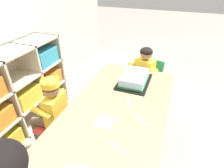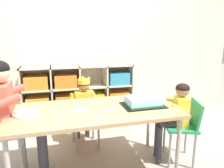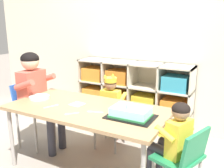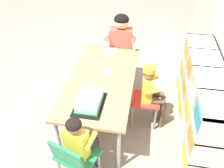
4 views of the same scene
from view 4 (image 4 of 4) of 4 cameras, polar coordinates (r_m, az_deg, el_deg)
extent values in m
plane|color=gray|center=(3.01, -2.23, -8.29)|extent=(16.00, 16.00, 0.00)
cube|color=beige|center=(2.80, 24.13, -4.06)|extent=(1.53, 0.01, 0.89)
cube|color=beige|center=(3.36, 19.39, 4.61)|extent=(0.02, 0.33, 0.89)
cube|color=beige|center=(3.05, 20.09, 0.83)|extent=(0.02, 0.33, 0.89)
cube|color=beige|center=(2.76, 20.94, -3.77)|extent=(0.02, 0.33, 0.89)
cube|color=beige|center=(2.49, 21.99, -9.42)|extent=(0.02, 0.33, 0.89)
cube|color=beige|center=(2.25, 23.34, -16.36)|extent=(0.02, 0.33, 0.89)
cube|color=beige|center=(3.04, 19.13, -9.98)|extent=(1.53, 0.33, 0.02)
cube|color=beige|center=(2.85, 20.30, -5.98)|extent=(1.53, 0.33, 0.02)
cube|color=beige|center=(2.67, 21.61, -1.41)|extent=(1.53, 0.33, 0.02)
cube|color=beige|center=(2.51, 23.10, 3.77)|extent=(1.53, 0.33, 0.02)
cube|color=yellow|center=(3.39, 18.28, -1.85)|extent=(0.29, 0.27, 0.18)
cube|color=yellow|center=(3.11, 18.86, -6.19)|extent=(0.29, 0.27, 0.18)
cube|color=yellow|center=(2.61, 20.44, -17.53)|extent=(0.29, 0.27, 0.18)
cube|color=orange|center=(3.23, 19.26, 2.15)|extent=(0.29, 0.27, 0.18)
cube|color=orange|center=(2.93, 19.98, -2.04)|extent=(0.29, 0.27, 0.18)
cube|color=yellow|center=(2.64, 20.86, -7.17)|extent=(0.29, 0.27, 0.18)
cube|color=orange|center=(2.39, 21.96, -13.44)|extent=(0.29, 0.27, 0.18)
cube|color=orange|center=(3.08, 20.35, 6.57)|extent=(0.29, 0.27, 0.18)
cube|color=orange|center=(2.76, 21.23, 2.63)|extent=(0.29, 0.27, 0.18)
cube|color=teal|center=(2.19, 23.71, -8.54)|extent=(0.29, 0.27, 0.18)
cube|color=#A37F56|center=(2.60, -2.55, 1.30)|extent=(1.49, 0.73, 0.03)
cylinder|color=#9E9993|center=(3.39, -5.04, 4.17)|extent=(0.04, 0.04, 0.60)
cylinder|color=#9E9993|center=(2.42, -13.03, -13.61)|extent=(0.04, 0.04, 0.60)
cylinder|color=#9E9993|center=(3.30, 5.22, 3.19)|extent=(0.04, 0.04, 0.60)
cylinder|color=#9E9993|center=(2.30, 1.71, -15.97)|extent=(0.04, 0.04, 0.60)
cube|color=red|center=(2.74, 8.19, -3.73)|extent=(0.33, 0.35, 0.03)
cube|color=red|center=(2.65, 5.09, -1.43)|extent=(0.29, 0.07, 0.23)
cylinder|color=gray|center=(2.79, 10.64, -8.54)|extent=(0.02, 0.02, 0.35)
cylinder|color=gray|center=(2.97, 10.47, -5.06)|extent=(0.02, 0.02, 0.35)
cylinder|color=gray|center=(2.77, 5.04, -8.20)|extent=(0.02, 0.02, 0.35)
cylinder|color=gray|center=(2.95, 5.26, -4.72)|extent=(0.02, 0.02, 0.35)
cube|color=yellow|center=(2.64, 8.69, -1.23)|extent=(0.22, 0.12, 0.29)
sphere|color=#997051|center=(2.51, 9.15, 2.64)|extent=(0.13, 0.13, 0.13)
ellipsoid|color=#472D19|center=(2.50, 9.19, 3.01)|extent=(0.14, 0.14, 0.10)
cylinder|color=yellow|center=(2.49, 9.26, 3.58)|extent=(0.14, 0.14, 0.05)
cone|color=yellow|center=(2.47, 10.73, 4.30)|extent=(0.04, 0.04, 0.04)
cone|color=yellow|center=(2.42, 8.74, 3.78)|extent=(0.04, 0.04, 0.04)
cone|color=yellow|center=(2.51, 8.72, 5.10)|extent=(0.04, 0.04, 0.04)
cylinder|color=brown|center=(2.68, 10.72, -4.18)|extent=(0.08, 0.21, 0.07)
cylinder|color=brown|center=(2.77, 10.63, -2.46)|extent=(0.08, 0.21, 0.07)
cylinder|color=brown|center=(2.83, 12.35, -7.58)|extent=(0.06, 0.06, 0.37)
cylinder|color=brown|center=(2.92, 12.20, -5.85)|extent=(0.06, 0.06, 0.37)
cylinder|color=yellow|center=(2.51, 9.81, -1.91)|extent=(0.05, 0.18, 0.10)
cylinder|color=yellow|center=(2.71, 9.69, 1.43)|extent=(0.05, 0.18, 0.10)
cube|color=blue|center=(3.32, 2.14, 6.77)|extent=(0.33, 0.35, 0.03)
cube|color=blue|center=(3.38, 2.44, 10.13)|extent=(0.07, 0.31, 0.26)
cylinder|color=gray|center=(3.35, -0.47, 2.32)|extent=(0.02, 0.02, 0.45)
cylinder|color=gray|center=(3.33, 4.16, 1.98)|extent=(0.02, 0.02, 0.45)
cylinder|color=gray|center=(3.56, 0.07, 4.66)|extent=(0.02, 0.02, 0.45)
cylinder|color=gray|center=(3.54, 4.44, 4.35)|extent=(0.02, 0.02, 0.45)
cube|color=#D15647|center=(3.21, 2.23, 10.11)|extent=(0.17, 0.31, 0.42)
sphere|color=#DBB293|center=(3.08, 2.37, 15.24)|extent=(0.19, 0.19, 0.19)
ellipsoid|color=black|center=(3.07, 2.38, 15.73)|extent=(0.19, 0.19, 0.14)
cylinder|color=#33333D|center=(3.18, 0.27, 6.10)|extent=(0.30, 0.11, 0.10)
cylinder|color=#33333D|center=(3.16, 3.52, 5.87)|extent=(0.30, 0.11, 0.10)
cylinder|color=#33333D|center=(3.20, -0.07, 0.65)|extent=(0.08, 0.08, 0.47)
cylinder|color=#33333D|center=(3.19, 3.14, 0.41)|extent=(0.08, 0.08, 0.47)
cylinder|color=#D15647|center=(3.13, -0.99, 11.30)|extent=(0.25, 0.08, 0.14)
cylinder|color=#D15647|center=(3.11, 5.34, 10.91)|extent=(0.25, 0.08, 0.14)
cube|color=#238451|center=(2.18, -8.45, -16.90)|extent=(0.39, 0.42, 0.03)
cube|color=#238451|center=(2.01, -11.19, -17.30)|extent=(0.16, 0.32, 0.25)
cylinder|color=gray|center=(2.35, -3.21, -19.26)|extent=(0.02, 0.02, 0.38)
cylinder|color=gray|center=(2.45, -9.19, -16.34)|extent=(0.02, 0.02, 0.38)
cube|color=yellow|center=(2.06, -8.85, -14.37)|extent=(0.17, 0.24, 0.29)
sphere|color=#997051|center=(1.89, -9.47, -10.30)|extent=(0.13, 0.13, 0.13)
ellipsoid|color=black|center=(1.88, -9.53, -9.89)|extent=(0.14, 0.14, 0.10)
cylinder|color=#33333D|center=(2.17, -5.49, -15.10)|extent=(0.22, 0.13, 0.07)
cylinder|color=#33333D|center=(2.22, -8.28, -13.77)|extent=(0.22, 0.13, 0.07)
cylinder|color=#33333D|center=(2.41, -3.73, -16.73)|extent=(0.06, 0.06, 0.40)
cylinder|color=#33333D|center=(2.45, -6.33, -15.52)|extent=(0.06, 0.06, 0.40)
cylinder|color=yellow|center=(1.98, -5.29, -13.86)|extent=(0.18, 0.10, 0.10)
cylinder|color=yellow|center=(2.08, -11.16, -11.07)|extent=(0.18, 0.10, 0.10)
cube|color=black|center=(2.25, -5.58, -5.02)|extent=(0.39, 0.28, 0.01)
cube|color=#9ED1EF|center=(2.22, -5.65, -4.19)|extent=(0.31, 0.21, 0.08)
cube|color=#338E4C|center=(2.24, -5.60, -4.79)|extent=(0.32, 0.22, 0.02)
cylinder|color=#4CB2E5|center=(2.21, -6.87, -2.68)|extent=(0.01, 0.01, 0.04)
cylinder|color=white|center=(3.06, -0.24, 8.02)|extent=(0.20, 0.20, 0.02)
cube|color=white|center=(2.69, -1.32, 3.08)|extent=(0.13, 0.13, 0.00)
cube|color=white|center=(2.48, -4.58, -0.33)|extent=(0.10, 0.04, 0.00)
cube|color=white|center=(2.54, -4.70, 0.65)|extent=(0.04, 0.03, 0.00)
cube|color=white|center=(2.63, -6.31, 2.07)|extent=(0.06, 0.07, 0.00)
cube|color=white|center=(2.68, -7.09, 2.67)|extent=(0.04, 0.04, 0.00)
cube|color=white|center=(2.87, -4.26, 5.48)|extent=(0.05, 0.10, 0.00)
cube|color=white|center=(2.83, -3.04, 5.07)|extent=(0.03, 0.04, 0.00)
camera|label=1|loc=(3.18, -5.63, 25.67)|focal=29.06mm
camera|label=2|loc=(3.33, -33.16, 16.02)|focal=32.37mm
camera|label=3|loc=(2.52, -56.28, 3.05)|focal=39.89mm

